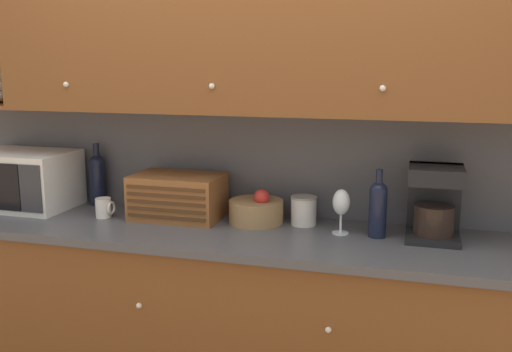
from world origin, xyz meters
name	(u,v)px	position (x,y,z in m)	size (l,w,h in m)	color
wall_back	(269,143)	(0.00, 0.03, 1.30)	(5.78, 0.06, 2.60)	silver
counter_unit	(251,323)	(0.00, -0.31, 0.47)	(3.40, 0.65, 0.93)	brown
backsplash_panel	(268,163)	(0.00, -0.01, 1.20)	(3.38, 0.01, 0.54)	#4C4C51
upper_cabinets	(293,33)	(0.16, -0.18, 1.83)	(3.38, 0.38, 0.73)	brown
microwave	(22,179)	(-1.31, -0.23, 1.09)	(0.55, 0.38, 0.30)	silver
wine_bottle	(98,177)	(-0.94, -0.07, 1.09)	(0.09, 0.09, 0.34)	black
mug	(104,208)	(-0.77, -0.30, 0.98)	(0.09, 0.08, 0.10)	silver
bread_box	(178,196)	(-0.41, -0.20, 1.04)	(0.44, 0.30, 0.22)	brown
fruit_basket	(256,211)	(-0.01, -0.18, 0.99)	(0.27, 0.27, 0.17)	#937047
storage_canister	(304,210)	(0.22, -0.15, 1.00)	(0.13, 0.13, 0.14)	silver
wine_glass	(341,204)	(0.41, -0.25, 1.08)	(0.08, 0.08, 0.21)	silver
second_wine_bottle	(378,207)	(0.57, -0.25, 1.07)	(0.08, 0.08, 0.31)	black
coffee_maker	(434,202)	(0.81, -0.20, 1.10)	(0.23, 0.24, 0.33)	black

